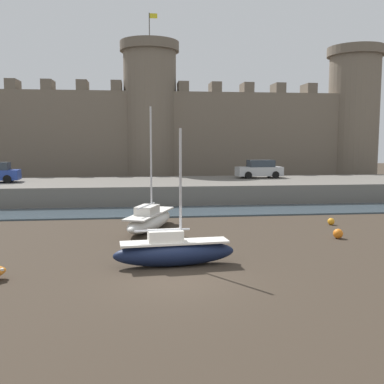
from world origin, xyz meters
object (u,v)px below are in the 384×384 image
(sailboat_foreground_centre, at_px, (174,251))
(mooring_buoy_mid_mud, at_px, (338,234))
(car_quay_east, at_px, (259,169))
(mooring_buoy_off_centre, at_px, (331,221))
(sailboat_foreground_left, at_px, (150,220))

(sailboat_foreground_centre, bearing_deg, mooring_buoy_mid_mud, 25.07)
(mooring_buoy_mid_mud, xyz_separation_m, car_quay_east, (1.02, 18.64, 2.06))
(mooring_buoy_off_centre, relative_size, mooring_buoy_mid_mud, 0.82)
(sailboat_foreground_left, height_order, car_quay_east, sailboat_foreground_left)
(mooring_buoy_mid_mud, bearing_deg, sailboat_foreground_centre, -154.93)
(mooring_buoy_off_centre, xyz_separation_m, car_quay_east, (-0.18, 15.10, 2.11))
(sailboat_foreground_centre, relative_size, car_quay_east, 1.26)
(mooring_buoy_off_centre, bearing_deg, sailboat_foreground_left, -178.42)
(sailboat_foreground_centre, relative_size, mooring_buoy_mid_mud, 10.86)
(sailboat_foreground_centre, height_order, mooring_buoy_off_centre, sailboat_foreground_centre)
(sailboat_foreground_left, distance_m, mooring_buoy_mid_mud, 9.82)
(sailboat_foreground_centre, relative_size, mooring_buoy_off_centre, 13.30)
(car_quay_east, bearing_deg, sailboat_foreground_left, -123.74)
(sailboat_foreground_centre, distance_m, mooring_buoy_mid_mud, 9.37)
(sailboat_foreground_left, relative_size, car_quay_east, 1.59)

